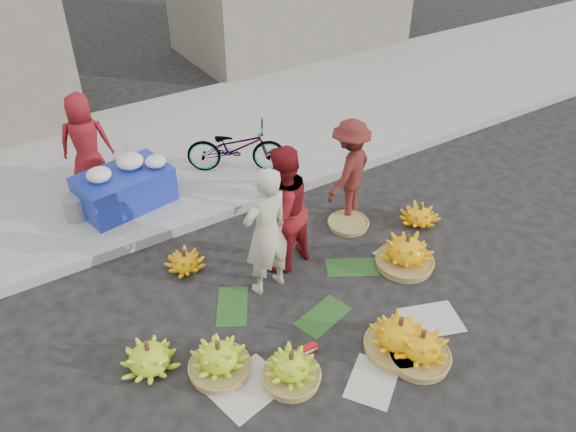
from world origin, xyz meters
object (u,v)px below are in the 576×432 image
banana_bunch_0 (219,359)px  flower_table (125,186)px  vendor_cream (266,232)px  bicycle (236,147)px  banana_bunch_4 (406,252)px

banana_bunch_0 → flower_table: (0.19, 3.27, 0.23)m
vendor_cream → flower_table: vendor_cream is taller
banana_bunch_0 → bicycle: size_ratio=0.41×
banana_bunch_0 → bicycle: bicycle is taller
flower_table → bicycle: bearing=-10.1°
banana_bunch_0 → flower_table: flower_table is taller
bicycle → flower_table: bearing=121.9°
flower_table → bicycle: (1.77, 0.00, 0.10)m
banana_bunch_4 → bicycle: bicycle is taller
banana_bunch_4 → bicycle: 3.14m
vendor_cream → bicycle: 2.62m
banana_bunch_4 → bicycle: size_ratio=0.47×
banana_bunch_4 → flower_table: 3.95m
banana_bunch_4 → bicycle: (-0.76, 3.03, 0.31)m
flower_table → bicycle: size_ratio=0.90×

